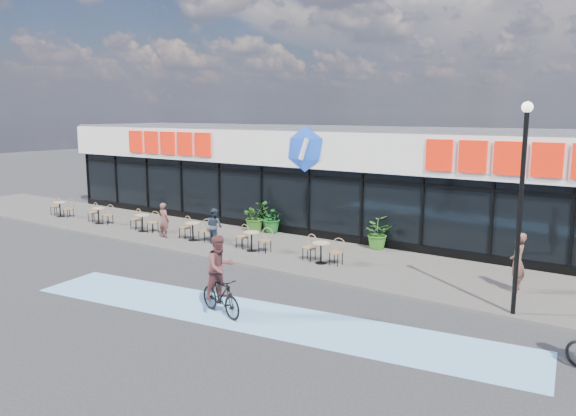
{
  "coord_description": "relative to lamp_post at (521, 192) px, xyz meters",
  "views": [
    {
      "loc": [
        12.6,
        -12.51,
        5.29
      ],
      "look_at": [
        1.39,
        3.5,
        1.94
      ],
      "focal_mm": 35.0,
      "sensor_mm": 36.0,
      "label": 1
    }
  ],
  "objects": [
    {
      "name": "bistro_set_3",
      "position": [
        -12.85,
        1.42,
        -2.76
      ],
      "size": [
        1.54,
        0.62,
        0.9
      ],
      "color": "tan",
      "rests_on": "sidewalk"
    },
    {
      "name": "sidewalk",
      "position": [
        -9.41,
        2.2,
        -3.27
      ],
      "size": [
        44.0,
        5.0,
        0.1
      ],
      "primitive_type": "cube",
      "color": "#524F49",
      "rests_on": "ground"
    },
    {
      "name": "patron_right",
      "position": [
        -11.77,
        1.45,
        -2.5
      ],
      "size": [
        0.76,
        0.63,
        1.43
      ],
      "primitive_type": "imported",
      "rotation": [
        0.0,
        0.0,
        3.0
      ],
      "color": "#28313F",
      "rests_on": "sidewalk"
    },
    {
      "name": "bistro_set_2",
      "position": [
        -15.93,
        1.42,
        -2.76
      ],
      "size": [
        1.54,
        0.62,
        0.9
      ],
      "color": "tan",
      "rests_on": "sidewalk"
    },
    {
      "name": "bistro_set_1",
      "position": [
        -19.0,
        1.42,
        -2.76
      ],
      "size": [
        1.54,
        0.62,
        0.9
      ],
      "color": "tan",
      "rests_on": "sidewalk"
    },
    {
      "name": "bistro_set_0",
      "position": [
        -22.08,
        1.42,
        -2.76
      ],
      "size": [
        1.54,
        0.62,
        0.9
      ],
      "color": "tan",
      "rests_on": "sidewalk"
    },
    {
      "name": "ground",
      "position": [
        -9.41,
        -2.3,
        -3.32
      ],
      "size": [
        120.0,
        120.0,
        0.0
      ],
      "primitive_type": "plane",
      "color": "#28282B",
      "rests_on": "ground"
    },
    {
      "name": "lamp_post",
      "position": [
        0.0,
        0.0,
        0.0
      ],
      "size": [
        0.28,
        0.28,
        5.45
      ],
      "color": "black",
      "rests_on": "sidewalk"
    },
    {
      "name": "bistro_set_4",
      "position": [
        -9.78,
        1.42,
        -2.76
      ],
      "size": [
        1.54,
        0.62,
        0.9
      ],
      "color": "tan",
      "rests_on": "sidewalk"
    },
    {
      "name": "pedestrian_a",
      "position": [
        -0.39,
        1.96,
        -2.34
      ],
      "size": [
        0.49,
        0.68,
        1.76
      ],
      "primitive_type": "imported",
      "rotation": [
        0.0,
        0.0,
        -1.46
      ],
      "color": "brown",
      "rests_on": "sidewalk"
    },
    {
      "name": "building",
      "position": [
        -9.41,
        7.63,
        -0.98
      ],
      "size": [
        30.6,
        6.57,
        4.75
      ],
      "color": "black",
      "rests_on": "ground"
    },
    {
      "name": "potted_plant_right",
      "position": [
        -6.1,
        4.35,
        -2.59
      ],
      "size": [
        1.43,
        1.36,
        1.24
      ],
      "primitive_type": "imported",
      "rotation": [
        0.0,
        0.0,
        2.69
      ],
      "color": "#306B1E",
      "rests_on": "sidewalk"
    },
    {
      "name": "potted_plant_left",
      "position": [
        -11.17,
        4.36,
        -2.55
      ],
      "size": [
        1.38,
        1.48,
        1.32
      ],
      "primitive_type": "imported",
      "rotation": [
        0.0,
        0.0,
        4.35
      ],
      "color": "#1A5C1F",
      "rests_on": "sidewalk"
    },
    {
      "name": "bike_lane",
      "position": [
        -5.41,
        -3.8,
        -3.31
      ],
      "size": [
        14.17,
        4.13,
        0.01
      ],
      "primitive_type": "cube",
      "rotation": [
        0.0,
        0.0,
        0.14
      ],
      "color": "#72A9D8",
      "rests_on": "ground"
    },
    {
      "name": "patron_left",
      "position": [
        -14.21,
        1.03,
        -2.48
      ],
      "size": [
        0.55,
        0.36,
        1.48
      ],
      "primitive_type": "imported",
      "rotation": [
        0.0,
        0.0,
        3.12
      ],
      "color": "brown",
      "rests_on": "sidewalk"
    },
    {
      "name": "potted_plant_mid",
      "position": [
        -11.85,
        4.17,
        -2.55
      ],
      "size": [
        1.4,
        1.49,
        1.33
      ],
      "primitive_type": "imported",
      "rotation": [
        0.0,
        0.0,
        1.2
      ],
      "color": "#2D5F1B",
      "rests_on": "sidewalk"
    },
    {
      "name": "bistro_set_5",
      "position": [
        -6.71,
        1.42,
        -2.76
      ],
      "size": [
        1.54,
        0.62,
        0.9
      ],
      "color": "tan",
      "rests_on": "sidewalk"
    },
    {
      "name": "cyclist_a",
      "position": [
        -6.36,
        -4.25,
        -2.4
      ],
      "size": [
        1.81,
        0.97,
        2.15
      ],
      "color": "black",
      "rests_on": "ground"
    }
  ]
}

